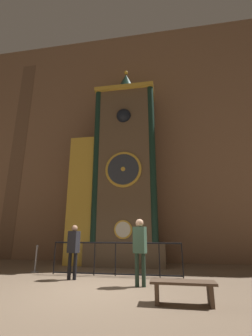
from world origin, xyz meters
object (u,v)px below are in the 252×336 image
visitor_near (73,246)px  stanchion_post (35,263)px  clock_tower (118,174)px  visitor_far (140,244)px  visitor_bench (183,288)px

visitor_near → stanchion_post: size_ratio=1.73×
clock_tower → visitor_far: clock_tower is taller
visitor_far → clock_tower: bearing=126.4°
clock_tower → visitor_bench: clock_tower is taller
visitor_near → visitor_far: (2.17, -0.54, 0.11)m
clock_tower → visitor_bench: (2.43, -5.11, -3.79)m
visitor_far → visitor_near: bearing=-178.3°
clock_tower → visitor_bench: bearing=-64.6°
visitor_near → visitor_bench: 3.77m
clock_tower → stanchion_post: clock_tower is taller
stanchion_post → visitor_bench: stanchion_post is taller
clock_tower → visitor_bench: 6.81m
stanchion_post → visitor_bench: (5.01, -2.92, 0.02)m
clock_tower → visitor_far: (1.41, -3.74, -3.04)m
clock_tower → visitor_near: (-0.76, -3.20, -3.14)m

